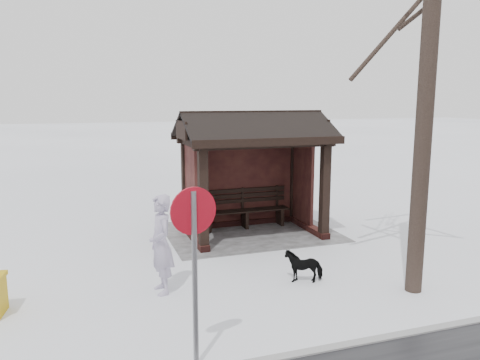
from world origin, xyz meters
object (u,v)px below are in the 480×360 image
object	(u,v)px
pedestrian	(161,244)
road_sign	(194,239)
bus_shelter	(251,148)
dog	(304,265)

from	to	relation	value
pedestrian	road_sign	distance (m)	2.57
bus_shelter	dog	bearing A→B (deg)	87.51
pedestrian	dog	world-z (taller)	pedestrian
pedestrian	road_sign	size ratio (longest dim) A/B	0.75
bus_shelter	dog	size ratio (longest dim) A/B	5.20
pedestrian	dog	size ratio (longest dim) A/B	2.53
dog	pedestrian	bearing A→B (deg)	-78.46
dog	road_sign	distance (m)	3.61
bus_shelter	pedestrian	distance (m)	4.27
dog	road_sign	bearing A→B (deg)	-31.98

